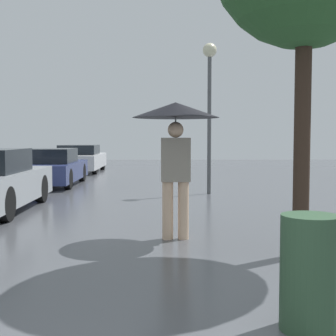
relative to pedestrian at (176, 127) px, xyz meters
name	(u,v)px	position (x,y,z in m)	size (l,w,h in m)	color
pedestrian	(176,127)	(0.00, 0.00, 0.00)	(1.28, 1.28, 2.02)	beige
parked_car_third	(50,168)	(-3.67, 8.02, -1.12)	(1.77, 4.08, 1.17)	navy
parked_car_farthest	(80,159)	(-3.66, 13.83, -1.09)	(1.82, 4.47, 1.19)	silver
street_lamp	(210,83)	(1.12, 5.60, 1.28)	(0.37, 0.37, 4.00)	#515456
trash_bin	(310,273)	(0.91, -3.31, -1.21)	(0.46, 0.46, 0.91)	#2D4C33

